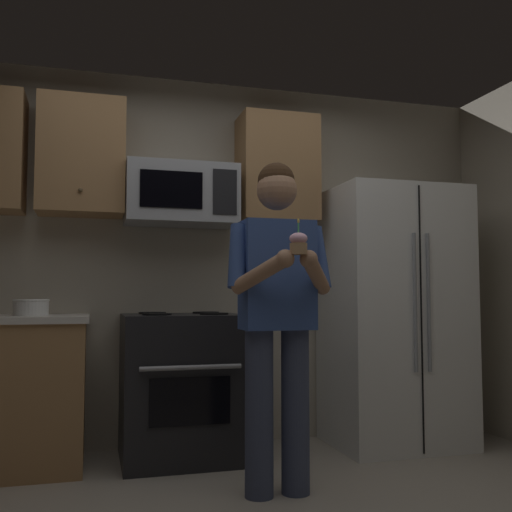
# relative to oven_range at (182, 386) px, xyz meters

# --- Properties ---
(wall_back) EXTENTS (4.40, 0.10, 2.60)m
(wall_back) POSITION_rel_oven_range_xyz_m (0.15, 0.39, 0.84)
(wall_back) COLOR #B7AD99
(wall_back) RESTS_ON ground
(oven_range) EXTENTS (0.76, 0.70, 0.93)m
(oven_range) POSITION_rel_oven_range_xyz_m (0.00, 0.00, 0.00)
(oven_range) COLOR black
(oven_range) RESTS_ON ground
(microwave) EXTENTS (0.74, 0.41, 0.40)m
(microwave) POSITION_rel_oven_range_xyz_m (0.00, 0.12, 1.26)
(microwave) COLOR #9EA0A5
(refrigerator) EXTENTS (0.90, 0.75, 1.80)m
(refrigerator) POSITION_rel_oven_range_xyz_m (1.50, -0.04, 0.44)
(refrigerator) COLOR white
(refrigerator) RESTS_ON ground
(cabinet_row_upper) EXTENTS (2.78, 0.36, 0.76)m
(cabinet_row_upper) POSITION_rel_oven_range_xyz_m (-0.57, 0.17, 1.49)
(cabinet_row_upper) COLOR #9E7247
(bowl_large_white) EXTENTS (0.21, 0.21, 0.10)m
(bowl_large_white) POSITION_rel_oven_range_xyz_m (-0.92, 0.01, 0.51)
(bowl_large_white) COLOR white
(bowl_large_white) RESTS_ON counter_left
(person) EXTENTS (0.60, 0.48, 1.76)m
(person) POSITION_rel_oven_range_xyz_m (0.38, -0.82, 0.53)
(person) COLOR #383F59
(person) RESTS_ON ground
(cupcake) EXTENTS (0.09, 0.09, 0.17)m
(cupcake) POSITION_rel_oven_range_xyz_m (0.38, -1.15, 0.83)
(cupcake) COLOR #A87F56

